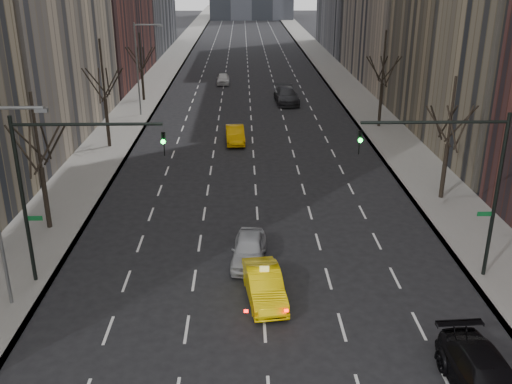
{
  "coord_description": "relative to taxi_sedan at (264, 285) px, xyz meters",
  "views": [
    {
      "loc": [
        -0.84,
        -12.05,
        14.01
      ],
      "look_at": [
        -0.2,
        14.66,
        3.5
      ],
      "focal_mm": 40.0,
      "sensor_mm": 36.0,
      "label": 1
    }
  ],
  "objects": [
    {
      "name": "far_taxi",
      "position": [
        -1.57,
        24.95,
        0.01
      ],
      "size": [
        1.78,
        4.47,
        1.45
      ],
      "primitive_type": "imported",
      "rotation": [
        0.0,
        0.0,
        0.06
      ],
      "color": "#D99704",
      "rests_on": "ground"
    },
    {
      "name": "silver_sedan_ahead",
      "position": [
        -0.64,
        3.53,
        -0.01
      ],
      "size": [
        2.03,
        4.3,
        1.42
      ],
      "primitive_type": "imported",
      "rotation": [
        0.0,
        0.0,
        -0.09
      ],
      "color": "#A0A2A7",
      "rests_on": "ground"
    },
    {
      "name": "traffic_mast_left",
      "position": [
        -9.17,
        1.72,
        4.77
      ],
      "size": [
        6.69,
        0.39,
        8.0
      ],
      "color": "black",
      "rests_on": "ground"
    },
    {
      "name": "streetlight_far",
      "position": [
        -10.91,
        34.73,
        4.9
      ],
      "size": [
        2.83,
        0.22,
        9.0
      ],
      "color": "slate",
      "rests_on": "ground"
    },
    {
      "name": "taxi_sedan",
      "position": [
        0.0,
        0.0,
        0.0
      ],
      "size": [
        2.07,
        4.51,
        1.43
      ],
      "primitive_type": "imported",
      "rotation": [
        0.0,
        0.0,
        0.13
      ],
      "color": "yellow",
      "rests_on": "ground"
    },
    {
      "name": "tree_lw_b",
      "position": [
        -12.07,
        7.73,
        3.0
      ],
      "size": [
        3.36,
        3.5,
        7.82
      ],
      "color": "black",
      "rests_on": "ground"
    },
    {
      "name": "tree_lw_c",
      "position": [
        -12.07,
        23.73,
        3.32
      ],
      "size": [
        3.36,
        3.5,
        8.74
      ],
      "color": "black",
      "rests_on": "ground"
    },
    {
      "name": "far_car_white",
      "position": [
        -3.4,
        51.71,
        -0.04
      ],
      "size": [
        1.62,
        3.97,
        1.35
      ],
      "primitive_type": "imported",
      "rotation": [
        0.0,
        0.0,
        0.0
      ],
      "color": "silver",
      "rests_on": "ground"
    },
    {
      "name": "traffic_mast_right",
      "position": [
        9.04,
        1.72,
        4.77
      ],
      "size": [
        6.69,
        0.39,
        8.0
      ],
      "color": "black",
      "rests_on": "ground"
    },
    {
      "name": "streetlight_near",
      "position": [
        -10.91,
        -0.27,
        4.9
      ],
      "size": [
        2.83,
        0.22,
        9.0
      ],
      "color": "slate",
      "rests_on": "ground"
    },
    {
      "name": "sidewalk_right",
      "position": [
        12.18,
        59.73,
        -0.64
      ],
      "size": [
        4.5,
        320.0,
        0.15
      ],
      "primitive_type": "cube",
      "color": "slate",
      "rests_on": "ground"
    },
    {
      "name": "parked_suv_black",
      "position": [
        7.43,
        -6.62,
        0.05
      ],
      "size": [
        2.45,
        5.42,
        1.54
      ],
      "primitive_type": "imported",
      "rotation": [
        0.0,
        0.0,
        0.06
      ],
      "color": "black",
      "rests_on": "ground"
    },
    {
      "name": "far_suv_grey",
      "position": [
        3.96,
        40.17,
        0.14
      ],
      "size": [
        2.75,
        6.06,
        1.72
      ],
      "primitive_type": "imported",
      "rotation": [
        0.0,
        0.0,
        0.06
      ],
      "color": "#292A2E",
      "rests_on": "ground"
    },
    {
      "name": "sidewalk_left",
      "position": [
        -12.32,
        59.73,
        -0.64
      ],
      "size": [
        4.5,
        320.0,
        0.15
      ],
      "primitive_type": "cube",
      "color": "slate",
      "rests_on": "ground"
    },
    {
      "name": "tree_lw_d",
      "position": [
        -12.07,
        41.73,
        2.84
      ],
      "size": [
        3.36,
        3.5,
        7.36
      ],
      "color": "black",
      "rests_on": "ground"
    },
    {
      "name": "tree_rw_c",
      "position": [
        11.93,
        29.73,
        3.32
      ],
      "size": [
        3.36,
        3.5,
        8.74
      ],
      "color": "black",
      "rests_on": "ground"
    },
    {
      "name": "tree_rw_b",
      "position": [
        11.93,
        11.73,
        3.0
      ],
      "size": [
        3.36,
        3.5,
        7.82
      ],
      "color": "black",
      "rests_on": "ground"
    }
  ]
}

